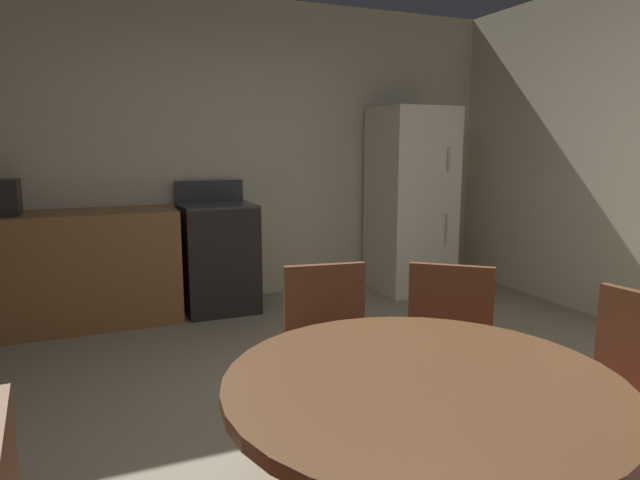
{
  "coord_description": "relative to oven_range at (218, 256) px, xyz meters",
  "views": [
    {
      "loc": [
        -1.21,
        -1.98,
        1.4
      ],
      "look_at": [
        0.09,
        1.09,
        0.83
      ],
      "focal_mm": 30.98,
      "sensor_mm": 36.0,
      "label": 1
    }
  ],
  "objects": [
    {
      "name": "refrigerator",
      "position": [
        1.88,
        -0.05,
        0.41
      ],
      "size": [
        0.68,
        0.68,
        1.76
      ],
      "color": "silver",
      "rests_on": "ground"
    },
    {
      "name": "chair_northeast",
      "position": [
        0.43,
        -2.69,
        0.03
      ],
      "size": [
        0.56,
        0.56,
        0.87
      ],
      "rotation": [
        0.0,
        0.0,
        4.01
      ],
      "color": "brown",
      "rests_on": "ground"
    },
    {
      "name": "dining_table",
      "position": [
        -0.17,
        -3.39,
        0.13
      ],
      "size": [
        1.12,
        1.12,
        0.76
      ],
      "color": "brown",
      "rests_on": "ground"
    },
    {
      "name": "wall_back",
      "position": [
        0.21,
        0.4,
        0.88
      ],
      "size": [
        5.56,
        0.12,
        2.7
      ],
      "primitive_type": "cube",
      "color": "beige",
      "rests_on": "ground"
    },
    {
      "name": "ground_plane",
      "position": [
        0.21,
        -2.64,
        -0.47
      ],
      "size": [
        14.0,
        14.0,
        0.0
      ],
      "primitive_type": "plane",
      "color": "gray"
    },
    {
      "name": "chair_north",
      "position": [
        -0.04,
        -2.48,
        0.03
      ],
      "size": [
        0.45,
        0.45,
        0.87
      ],
      "rotation": [
        0.0,
        0.0,
        4.58
      ],
      "color": "brown",
      "rests_on": "ground"
    },
    {
      "name": "kitchen_counter",
      "position": [
        -1.31,
        -0.0,
        -0.02
      ],
      "size": [
        1.92,
        0.6,
        0.9
      ],
      "primitive_type": "cube",
      "color": "olive",
      "rests_on": "ground"
    },
    {
      "name": "chair_east",
      "position": [
        0.75,
        -3.31,
        0.03
      ],
      "size": [
        0.43,
        0.43,
        0.87
      ],
      "rotation": [
        0.0,
        0.0,
        3.23
      ],
      "color": "brown",
      "rests_on": "ground"
    },
    {
      "name": "oven_range",
      "position": [
        0.0,
        0.0,
        0.0
      ],
      "size": [
        0.6,
        0.6,
        1.1
      ],
      "color": "black",
      "rests_on": "ground"
    }
  ]
}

